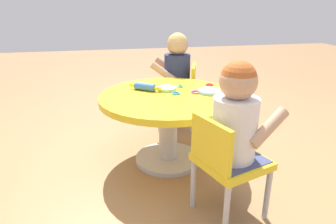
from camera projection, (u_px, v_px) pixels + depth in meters
The scene contains 13 objects.
ground_plane at pixel (168, 160), 2.06m from camera, with size 10.00×10.00×0.00m, color #9E7247.
craft_table at pixel (168, 112), 1.93m from camera, with size 0.87×0.87×0.47m.
child_chair_left at pixel (226, 162), 1.44m from camera, with size 0.38×0.38×0.54m.
seated_child_left at pixel (236, 116), 1.37m from camera, with size 0.36×0.41×0.51m.
child_chair_right at pixel (181, 92), 2.52m from camera, with size 0.38×0.38×0.54m.
seated_child_right at pixel (177, 65), 2.44m from camera, with size 0.36×0.41×0.51m.
rolling_pin at pixel (145, 87), 1.97m from camera, with size 0.15×0.20×0.05m.
craft_scissors at pixel (176, 86), 2.06m from camera, with size 0.08×0.14×0.01m.
playdough_blob_0 at pixel (210, 91), 1.92m from camera, with size 0.15×0.15×0.02m, color #8CCCF2.
playdough_blob_1 at pixel (167, 89), 1.98m from camera, with size 0.13×0.13×0.02m, color #B2E58C.
cookie_cutter_0 at pixel (196, 92), 1.92m from camera, with size 0.07×0.07×0.01m, color #D83FA5.
cookie_cutter_1 at pixel (210, 85), 2.09m from camera, with size 0.06×0.06×0.01m, color red.
cookie_cutter_2 at pixel (176, 93), 1.90m from camera, with size 0.06×0.06×0.01m, color #3F99D8.
Camera 1 is at (-1.77, 0.36, 1.03)m, focal length 32.08 mm.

